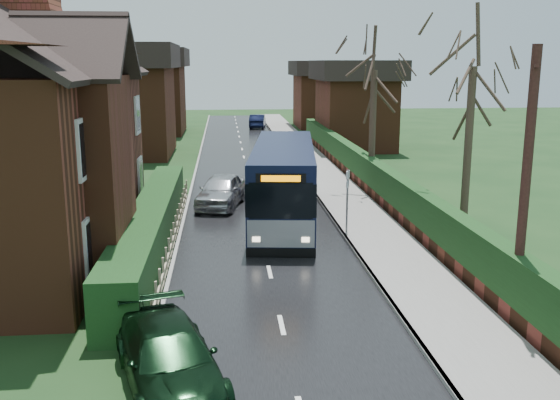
{
  "coord_description": "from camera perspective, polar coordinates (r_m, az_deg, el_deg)",
  "views": [
    {
      "loc": [
        -1.33,
        -16.33,
        6.39
      ],
      "look_at": [
        0.53,
        4.25,
        1.8
      ],
      "focal_mm": 40.0,
      "sensor_mm": 36.0,
      "label": 1
    }
  ],
  "objects": [
    {
      "name": "tree_right_near",
      "position": [
        24.1,
        17.33,
        12.6
      ],
      "size": [
        4.13,
        4.13,
        8.91
      ],
      "color": "#3C2D23",
      "rests_on": "ground"
    },
    {
      "name": "ground",
      "position": [
        17.59,
        -0.47,
        -8.78
      ],
      "size": [
        140.0,
        140.0,
        0.0
      ],
      "primitive_type": "plane",
      "color": "#223F1B",
      "rests_on": "ground"
    },
    {
      "name": "front_hedge",
      "position": [
        22.2,
        -11.64,
        -2.33
      ],
      "size": [
        1.2,
        16.0,
        1.6
      ],
      "primitive_type": "cube",
      "color": "#153213",
      "rests_on": "ground"
    },
    {
      "name": "pavement",
      "position": [
        27.65,
        6.63,
        -0.78
      ],
      "size": [
        2.5,
        100.0,
        0.14
      ],
      "primitive_type": "cube",
      "color": "slate",
      "rests_on": "ground"
    },
    {
      "name": "car_green",
      "position": [
        12.98,
        -10.11,
        -14.02
      ],
      "size": [
        2.87,
        4.65,
        1.26
      ],
      "primitive_type": "imported",
      "rotation": [
        0.0,
        0.0,
        0.27
      ],
      "color": "black",
      "rests_on": "ground"
    },
    {
      "name": "kerb_left",
      "position": [
        27.14,
        -8.65,
        -1.14
      ],
      "size": [
        0.12,
        100.0,
        0.1
      ],
      "primitive_type": "cube",
      "color": "gray",
      "rests_on": "ground"
    },
    {
      "name": "car_distant",
      "position": [
        61.9,
        -2.07,
        7.21
      ],
      "size": [
        1.88,
        4.21,
        1.34
      ],
      "primitive_type": "imported",
      "rotation": [
        0.0,
        0.0,
        3.03
      ],
      "color": "black",
      "rests_on": "ground"
    },
    {
      "name": "car_silver",
      "position": [
        28.15,
        -5.4,
        0.86
      ],
      "size": [
        2.63,
        4.55,
        1.46
      ],
      "primitive_type": "imported",
      "rotation": [
        0.0,
        0.0,
        -0.22
      ],
      "color": "silver",
      "rests_on": "ground"
    },
    {
      "name": "picket_fence",
      "position": [
        22.22,
        -9.68,
        -3.17
      ],
      "size": [
        0.1,
        16.0,
        0.9
      ],
      "primitive_type": null,
      "color": "tan",
      "rests_on": "ground"
    },
    {
      "name": "bus",
      "position": [
        25.38,
        0.34,
        1.52
      ],
      "size": [
        3.5,
        10.48,
        3.12
      ],
      "rotation": [
        0.0,
        0.0,
        -0.11
      ],
      "color": "black",
      "rests_on": "ground"
    },
    {
      "name": "tree_house_side",
      "position": [
        35.95,
        -22.95,
        13.02
      ],
      "size": [
        4.3,
        4.3,
        9.78
      ],
      "color": "#372B21",
      "rests_on": "ground"
    },
    {
      "name": "right_wall_hedge",
      "position": [
        27.8,
        9.81,
        1.2
      ],
      "size": [
        0.6,
        50.0,
        1.8
      ],
      "color": "#5F2E1B",
      "rests_on": "ground"
    },
    {
      "name": "kerb_right",
      "position": [
        27.43,
        4.17,
        -0.83
      ],
      "size": [
        0.12,
        100.0,
        0.14
      ],
      "primitive_type": "cube",
      "color": "gray",
      "rests_on": "ground"
    },
    {
      "name": "bus_stop_sign",
      "position": [
        23.28,
        6.18,
        0.69
      ],
      "size": [
        0.2,
        0.36,
        2.5
      ],
      "rotation": [
        0.0,
        0.0,
        -0.42
      ],
      "color": "slate",
      "rests_on": "ground"
    },
    {
      "name": "road",
      "position": [
        27.13,
        -2.2,
        -1.09
      ],
      "size": [
        6.0,
        100.0,
        0.02
      ],
      "primitive_type": "cube",
      "color": "black",
      "rests_on": "ground"
    },
    {
      "name": "telegraph_pole",
      "position": [
        15.96,
        21.5,
        0.97
      ],
      "size": [
        0.42,
        0.83,
        6.79
      ],
      "rotation": [
        0.0,
        0.0,
        -0.41
      ],
      "color": "black",
      "rests_on": "ground"
    },
    {
      "name": "tree_right_far",
      "position": [
        31.18,
        8.65,
        12.41
      ],
      "size": [
        4.44,
        4.44,
        8.57
      ],
      "color": "#372820",
      "rests_on": "ground"
    }
  ]
}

